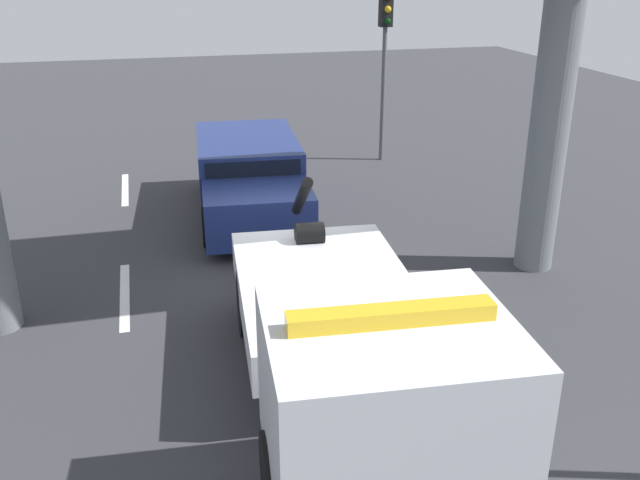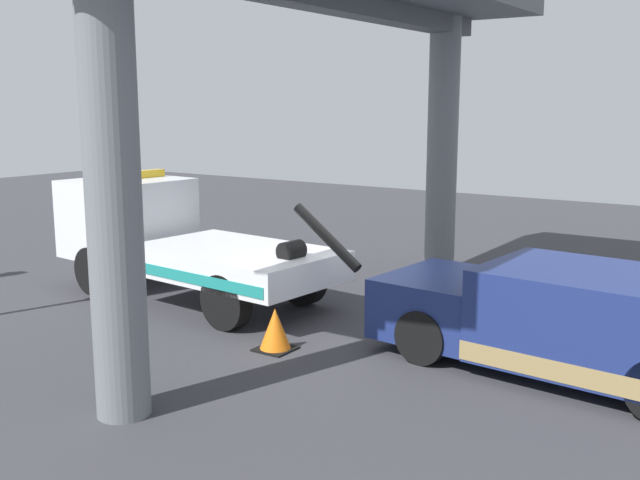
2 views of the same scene
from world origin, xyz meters
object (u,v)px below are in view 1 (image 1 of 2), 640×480
Objects in this scene: tow_truck_white at (355,349)px; towed_van_green at (250,179)px; traffic_cone_orange at (377,264)px; traffic_light_near at (385,40)px.

tow_truck_white is 8.17m from towed_van_green.
tow_truck_white is 10.64× the size of traffic_cone_orange.
towed_van_green is (-8.16, 0.07, -0.42)m from tow_truck_white.
tow_truck_white is 1.37× the size of towed_van_green.
tow_truck_white is at bearing -22.40° from traffic_cone_orange.
traffic_light_near is (-11.51, 4.33, 2.08)m from tow_truck_white.
tow_truck_white is 12.48m from traffic_light_near.
tow_truck_white is at bearing -0.46° from towed_van_green.
traffic_light_near is at bearing 128.20° from towed_van_green.
towed_van_green reaches higher than traffic_cone_orange.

